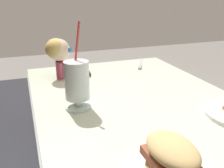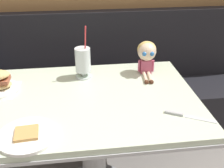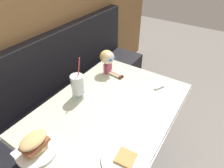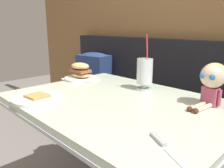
% 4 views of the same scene
% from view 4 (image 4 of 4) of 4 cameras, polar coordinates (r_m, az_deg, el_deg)
% --- Properties ---
extents(wood_panel_wall, '(4.40, 0.08, 2.40)m').
position_cam_4_polar(wood_panel_wall, '(1.80, 22.38, 16.61)').
color(wood_panel_wall, olive).
rests_on(wood_panel_wall, ground).
extents(booth_bench, '(2.60, 0.48, 1.00)m').
position_cam_4_polar(booth_bench, '(1.76, 16.35, -12.22)').
color(booth_bench, black).
rests_on(booth_bench, ground).
extents(diner_table, '(1.11, 0.81, 0.74)m').
position_cam_4_polar(diner_table, '(1.20, 1.61, -12.97)').
color(diner_table, beige).
rests_on(diner_table, ground).
extents(toast_plate, '(0.25, 0.25, 0.03)m').
position_cam_4_polar(toast_plate, '(1.19, -18.11, -3.39)').
color(toast_plate, white).
rests_on(toast_plate, diner_table).
extents(milkshake_glass, '(0.10, 0.10, 0.32)m').
position_cam_4_polar(milkshake_glass, '(1.30, 8.20, 2.93)').
color(milkshake_glass, silver).
rests_on(milkshake_glass, diner_table).
extents(sandwich_plate, '(0.22, 0.22, 0.12)m').
position_cam_4_polar(sandwich_plate, '(1.57, -7.93, 2.79)').
color(sandwich_plate, white).
rests_on(sandwich_plate, diner_table).
extents(butter_knife, '(0.22, 0.13, 0.01)m').
position_cam_4_polar(butter_knife, '(0.74, 12.79, -14.58)').
color(butter_knife, silver).
rests_on(butter_knife, diner_table).
extents(seated_doll, '(0.12, 0.22, 0.20)m').
position_cam_4_polar(seated_doll, '(1.11, 23.98, 1.32)').
color(seated_doll, '#B74C6B').
rests_on(seated_doll, diner_table).
extents(backpack, '(0.33, 0.28, 0.41)m').
position_cam_4_polar(backpack, '(2.20, -4.59, 2.84)').
color(backpack, navy).
rests_on(backpack, booth_bench).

